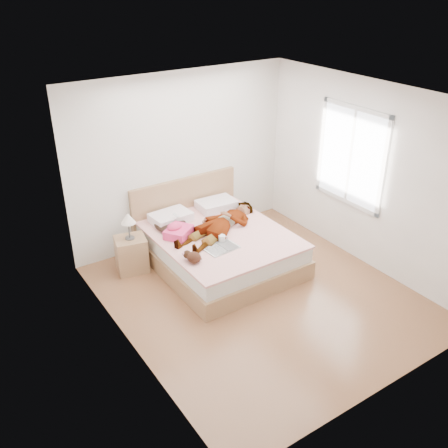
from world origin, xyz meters
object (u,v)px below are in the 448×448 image
phone (176,215)px  towel (178,231)px  plush_toy (193,257)px  woman (220,222)px  coffee_mug (222,239)px  nightstand (131,252)px  magazine (222,248)px  bed (217,245)px

phone → towel: bearing=-136.9°
towel → plush_toy: (-0.17, -0.71, -0.01)m
woman → coffee_mug: size_ratio=11.84×
phone → coffee_mug: size_ratio=0.72×
phone → coffee_mug: 0.81m
towel → nightstand: size_ratio=0.54×
woman → coffee_mug: 0.39m
towel → magazine: 0.71m
magazine → bed: bearing=64.5°
bed → coffee_mug: 0.44m
towel → magazine: bearing=-63.3°
towel → nightstand: nightstand is taller
phone → bed: (0.42, -0.43, -0.42)m
coffee_mug → plush_toy: plush_toy is taller
bed → magazine: bearing=-115.5°
coffee_mug → woman: bearing=60.4°
woman → magazine: 0.58m
phone → towel: phone is taller
magazine → towel: bearing=116.7°
nightstand → coffee_mug: bearing=-37.8°
towel → plush_toy: 0.73m
magazine → coffee_mug: 0.19m
bed → nightstand: size_ratio=2.31×
plush_toy → nightstand: bearing=112.4°
phone → magazine: size_ratio=0.21×
bed → plush_toy: (-0.71, -0.54, 0.31)m
magazine → nightstand: size_ratio=0.52×
bed → towel: 0.65m
towel → nightstand: 0.73m
bed → coffee_mug: (-0.11, -0.31, 0.29)m
woman → bed: size_ratio=0.78×
magazine → phone: bearing=102.9°
magazine → coffee_mug: coffee_mug is taller
woman → phone: woman is taller
nightstand → magazine: bearing=-45.8°
bed → nightstand: 1.22m
phone → plush_toy: bearing=-129.1°
woman → towel: size_ratio=3.35×
towel → plush_toy: size_ratio=1.71×
nightstand → bed: bearing=-22.9°
woman → plush_toy: bearing=-76.9°
magazine → plush_toy: bearing=-170.8°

